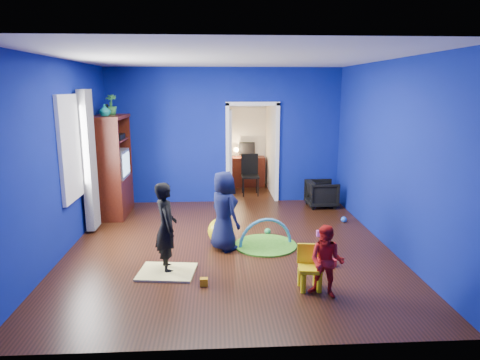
{
  "coord_description": "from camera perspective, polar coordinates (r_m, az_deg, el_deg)",
  "views": [
    {
      "loc": [
        -0.2,
        -6.46,
        2.47
      ],
      "look_at": [
        0.19,
        0.4,
        0.99
      ],
      "focal_mm": 32.0,
      "sensor_mm": 36.0,
      "label": 1
    }
  ],
  "objects": [
    {
      "name": "curtain",
      "position": [
        7.77,
        -19.49,
        2.44
      ],
      "size": [
        0.14,
        0.42,
        2.4
      ],
      "primitive_type": "cube",
      "color": "slate",
      "rests_on": "floor"
    },
    {
      "name": "toy_1",
      "position": [
        8.29,
        13.69,
        -5.1
      ],
      "size": [
        0.11,
        0.11,
        0.11
      ],
      "primitive_type": "sphere",
      "color": "blue",
      "rests_on": "floor"
    },
    {
      "name": "toy_0",
      "position": [
        6.29,
        12.22,
        -10.72
      ],
      "size": [
        0.1,
        0.08,
        0.1
      ],
      "primitive_type": "cube",
      "color": "red",
      "rests_on": "floor"
    },
    {
      "name": "tv_armoire",
      "position": [
        8.7,
        -16.68,
        1.8
      ],
      "size": [
        0.58,
        1.14,
        1.96
      ],
      "primitive_type": "cube",
      "color": "#40140A",
      "rests_on": "floor"
    },
    {
      "name": "wall_left",
      "position": [
        6.93,
        -22.66,
        2.77
      ],
      "size": [
        0.02,
        5.5,
        2.9
      ],
      "primitive_type": "cube",
      "color": "navy",
      "rests_on": "floor"
    },
    {
      "name": "desk_monitor",
      "position": [
        10.97,
        0.93,
        4.22
      ],
      "size": [
        0.4,
        0.05,
        0.32
      ],
      "primitive_type": "cube",
      "color": "black",
      "rests_on": "study_desk"
    },
    {
      "name": "book_shelf",
      "position": [
        10.86,
        0.95,
        9.81
      ],
      "size": [
        0.88,
        0.24,
        0.04
      ],
      "primitive_type": "cube",
      "color": "white",
      "rests_on": "study_desk"
    },
    {
      "name": "wall_right",
      "position": [
        7.07,
        19.23,
        3.21
      ],
      "size": [
        0.02,
        5.5,
        2.9
      ],
      "primitive_type": "cube",
      "color": "navy",
      "rests_on": "floor"
    },
    {
      "name": "toy_5",
      "position": [
        6.42,
        9.96,
        -10.17
      ],
      "size": [
        0.1,
        0.08,
        0.1
      ],
      "primitive_type": "cube",
      "color": "#EF4927",
      "rests_on": "floor"
    },
    {
      "name": "toy_2",
      "position": [
        5.62,
        -4.83,
        -13.4
      ],
      "size": [
        0.1,
        0.08,
        0.1
      ],
      "primitive_type": "cube",
      "color": "orange",
      "rests_on": "floor"
    },
    {
      "name": "ceiling",
      "position": [
        6.47,
        -1.57,
        15.98
      ],
      "size": [
        5.0,
        5.5,
        0.01
      ],
      "primitive_type": "cube",
      "color": "white",
      "rests_on": "wall_back"
    },
    {
      "name": "toy_4",
      "position": [
        7.44,
        10.55,
        -7.01
      ],
      "size": [
        0.1,
        0.08,
        0.1
      ],
      "primitive_type": "cube",
      "color": "#C248A7",
      "rests_on": "floor"
    },
    {
      "name": "toy_arch",
      "position": [
        6.91,
        3.42,
        -8.6
      ],
      "size": [
        0.88,
        0.24,
        0.89
      ],
      "primitive_type": "torus",
      "rotation": [
        1.57,
        0.0,
        0.21
      ],
      "color": "#3F8CD8",
      "rests_on": "floor"
    },
    {
      "name": "wall_front",
      "position": [
        3.85,
        -0.2,
        -3.2
      ],
      "size": [
        5.0,
        0.02,
        2.9
      ],
      "primitive_type": "cube",
      "color": "navy",
      "rests_on": "floor"
    },
    {
      "name": "toddler_red",
      "position": [
        5.29,
        11.47,
        -10.61
      ],
      "size": [
        0.54,
        0.49,
        0.89
      ],
      "primitive_type": "imported",
      "rotation": [
        0.0,
        0.0,
        -0.47
      ],
      "color": "red",
      "rests_on": "floor"
    },
    {
      "name": "hopper_ball",
      "position": [
        6.95,
        -2.57,
        -6.8
      ],
      "size": [
        0.42,
        0.42,
        0.42
      ],
      "primitive_type": "sphere",
      "color": "yellow",
      "rests_on": "floor"
    },
    {
      "name": "toy_3",
      "position": [
        7.43,
        3.7,
        -6.8
      ],
      "size": [
        0.11,
        0.11,
        0.11
      ],
      "primitive_type": "sphere",
      "color": "green",
      "rests_on": "floor"
    },
    {
      "name": "potted_plant",
      "position": [
        8.79,
        -16.82,
        9.61
      ],
      "size": [
        0.23,
        0.23,
        0.39
      ],
      "primitive_type": "imported",
      "rotation": [
        0.0,
        0.0,
        0.04
      ],
      "color": "#2E8035",
      "rests_on": "tv_armoire"
    },
    {
      "name": "yellow_blanket",
      "position": [
        6.04,
        -9.71,
        -11.99
      ],
      "size": [
        0.82,
        0.69,
        0.03
      ],
      "primitive_type": "cube",
      "rotation": [
        0.0,
        0.0,
        -0.12
      ],
      "color": "#F2E07A",
      "rests_on": "floor"
    },
    {
      "name": "vase",
      "position": [
        8.29,
        -17.61,
        8.86
      ],
      "size": [
        0.25,
        0.25,
        0.22
      ],
      "primitive_type": "imported",
      "rotation": [
        0.0,
        0.0,
        0.22
      ],
      "color": "#0D536A",
      "rests_on": "tv_armoire"
    },
    {
      "name": "child_navy",
      "position": [
        6.59,
        -2.14,
        -4.14
      ],
      "size": [
        0.65,
        0.72,
        1.24
      ],
      "primitive_type": "imported",
      "rotation": [
        0.0,
        0.0,
        2.13
      ],
      "color": "#0F1037",
      "rests_on": "floor"
    },
    {
      "name": "desk_lamp",
      "position": [
        10.9,
        -0.52,
        4.06
      ],
      "size": [
        0.14,
        0.14,
        0.14
      ],
      "primitive_type": "sphere",
      "color": "#FFD88C",
      "rests_on": "study_desk"
    },
    {
      "name": "crt_tv",
      "position": [
        8.68,
        -16.44,
        2.07
      ],
      "size": [
        0.46,
        0.7,
        0.54
      ],
      "primitive_type": "cube",
      "color": "silver",
      "rests_on": "tv_armoire"
    },
    {
      "name": "study_desk",
      "position": [
        10.95,
        0.97,
        1.15
      ],
      "size": [
        0.88,
        0.44,
        0.75
      ],
      "primitive_type": "cube",
      "color": "#3D140A",
      "rests_on": "floor"
    },
    {
      "name": "play_mat",
      "position": [
        6.91,
        3.42,
        -8.65
      ],
      "size": [
        0.99,
        0.99,
        0.03
      ],
      "primitive_type": "cylinder",
      "color": "green",
      "rests_on": "floor"
    },
    {
      "name": "alcove",
      "position": [
        10.19,
        1.25,
        5.3
      ],
      "size": [
        1.0,
        1.75,
        2.5
      ],
      "primitive_type": null,
      "color": "silver",
      "rests_on": "floor"
    },
    {
      "name": "child_black",
      "position": [
        5.91,
        -9.82,
        -6.22
      ],
      "size": [
        0.42,
        0.52,
        1.24
      ],
      "primitive_type": "imported",
      "rotation": [
        0.0,
        0.0,
        1.86
      ],
      "color": "black",
      "rests_on": "floor"
    },
    {
      "name": "kid_chair",
      "position": [
        5.51,
        9.31,
        -11.76
      ],
      "size": [
        0.31,
        0.31,
        0.5
      ],
      "primitive_type": "cube",
      "rotation": [
        0.0,
        0.0,
        -0.12
      ],
      "color": "yellow",
      "rests_on": "floor"
    },
    {
      "name": "doorway",
      "position": [
        9.35,
        1.66,
        3.44
      ],
      "size": [
        1.16,
        0.1,
        2.1
      ],
      "primitive_type": "cube",
      "color": "white",
      "rests_on": "floor"
    },
    {
      "name": "folding_chair",
      "position": [
        9.99,
        1.37,
        0.58
      ],
      "size": [
        0.4,
        0.4,
        0.92
      ],
      "primitive_type": "cube",
      "color": "black",
      "rests_on": "floor"
    },
    {
      "name": "wall_back",
      "position": [
        9.26,
        -2.04,
        5.86
      ],
      "size": [
        5.0,
        0.02,
        2.9
      ],
      "primitive_type": "cube",
      "color": "navy",
      "rests_on": "floor"
    },
    {
      "name": "floor",
      "position": [
        6.92,
        -1.43,
        -8.75
      ],
      "size": [
        5.0,
        5.5,
        0.01
      ],
      "primitive_type": "cube",
      "color": "black",
      "rests_on": "ground"
    },
    {
      "name": "armchair",
      "position": [
        9.2,
        10.84,
        -1.8
      ],
      "size": [
        0.64,
        0.63,
        0.56
      ],
      "primitive_type": "imported",
      "rotation": [
        0.0,
        0.0,
        1.61
      ],
      "color": "black",
      "rests_on": "floor"
    },
    {
      "name": "window_left",
      "position": [
        7.24,
        -21.72,
        4.01
      ],
      "size": [
        0.03,
        0.95,
        1.55
      ],
      "primitive_type": "cube",
      "color": "white",
      "rests_on": "wall_left"
    }
  ]
}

